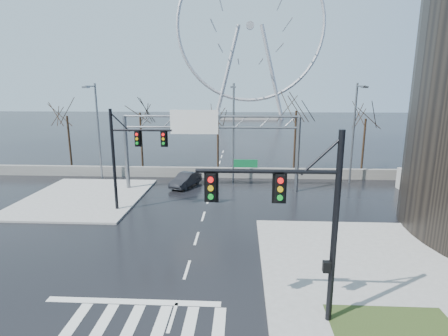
# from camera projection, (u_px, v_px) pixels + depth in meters

# --- Properties ---
(ground) EXTENTS (260.00, 260.00, 0.00)m
(ground) POSITION_uv_depth(u_px,v_px,m) (187.00, 270.00, 18.68)
(ground) COLOR black
(ground) RESTS_ON ground
(sidewalk_right_ext) EXTENTS (12.00, 10.00, 0.15)m
(sidewalk_right_ext) POSITION_uv_depth(u_px,v_px,m) (364.00, 255.00, 20.12)
(sidewalk_right_ext) COLOR gray
(sidewalk_right_ext) RESTS_ON ground
(sidewalk_far) EXTENTS (10.00, 12.00, 0.15)m
(sidewalk_far) POSITION_uv_depth(u_px,v_px,m) (85.00, 197.00, 30.90)
(sidewalk_far) COLOR gray
(sidewalk_far) RESTS_ON ground
(barrier_wall) EXTENTS (52.00, 0.50, 1.10)m
(barrier_wall) POSITION_uv_depth(u_px,v_px,m) (215.00, 172.00, 38.04)
(barrier_wall) COLOR slate
(barrier_wall) RESTS_ON ground
(signal_mast_near) EXTENTS (5.52, 0.41, 8.00)m
(signal_mast_near) POSITION_uv_depth(u_px,v_px,m) (301.00, 211.00, 13.41)
(signal_mast_near) COLOR black
(signal_mast_near) RESTS_ON ground
(signal_mast_far) EXTENTS (4.72, 0.41, 8.00)m
(signal_mast_far) POSITION_uv_depth(u_px,v_px,m) (127.00, 151.00, 26.63)
(signal_mast_far) COLOR black
(signal_mast_far) RESTS_ON ground
(sign_gantry) EXTENTS (16.36, 0.40, 7.60)m
(sign_gantry) POSITION_uv_depth(u_px,v_px,m) (207.00, 136.00, 32.12)
(sign_gantry) COLOR slate
(sign_gantry) RESTS_ON ground
(streetlight_left) EXTENTS (0.50, 2.55, 10.00)m
(streetlight_left) POSITION_uv_depth(u_px,v_px,m) (97.00, 124.00, 35.66)
(streetlight_left) COLOR slate
(streetlight_left) RESTS_ON ground
(streetlight_mid) EXTENTS (0.50, 2.55, 10.00)m
(streetlight_mid) POSITION_uv_depth(u_px,v_px,m) (233.00, 125.00, 34.96)
(streetlight_mid) COLOR slate
(streetlight_mid) RESTS_ON ground
(streetlight_right) EXTENTS (0.50, 2.55, 10.00)m
(streetlight_right) POSITION_uv_depth(u_px,v_px,m) (355.00, 126.00, 34.37)
(streetlight_right) COLOR slate
(streetlight_right) RESTS_ON ground
(tree_far_left) EXTENTS (3.50, 3.50, 7.00)m
(tree_far_left) POSITION_uv_depth(u_px,v_px,m) (67.00, 122.00, 41.71)
(tree_far_left) COLOR black
(tree_far_left) RESTS_ON ground
(tree_left) EXTENTS (3.75, 3.75, 7.50)m
(tree_left) POSITION_uv_depth(u_px,v_px,m) (140.00, 119.00, 40.69)
(tree_left) COLOR black
(tree_left) RESTS_ON ground
(tree_center) EXTENTS (3.25, 3.25, 6.50)m
(tree_center) POSITION_uv_depth(u_px,v_px,m) (218.00, 126.00, 41.39)
(tree_center) COLOR black
(tree_center) RESTS_ON ground
(tree_right) EXTENTS (3.90, 3.90, 7.80)m
(tree_right) POSITION_uv_depth(u_px,v_px,m) (296.00, 118.00, 39.74)
(tree_right) COLOR black
(tree_right) RESTS_ON ground
(tree_far_right) EXTENTS (3.40, 3.40, 6.80)m
(tree_far_right) POSITION_uv_depth(u_px,v_px,m) (365.00, 125.00, 40.01)
(tree_far_right) COLOR black
(tree_far_right) RESTS_ON ground
(ferris_wheel) EXTENTS (45.00, 6.00, 50.91)m
(ferris_wheel) POSITION_uv_depth(u_px,v_px,m) (250.00, 32.00, 105.15)
(ferris_wheel) COLOR gray
(ferris_wheel) RESTS_ON ground
(car) EXTENTS (2.86, 4.39, 1.37)m
(car) POSITION_uv_depth(u_px,v_px,m) (186.00, 180.00, 34.43)
(car) COLOR black
(car) RESTS_ON ground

